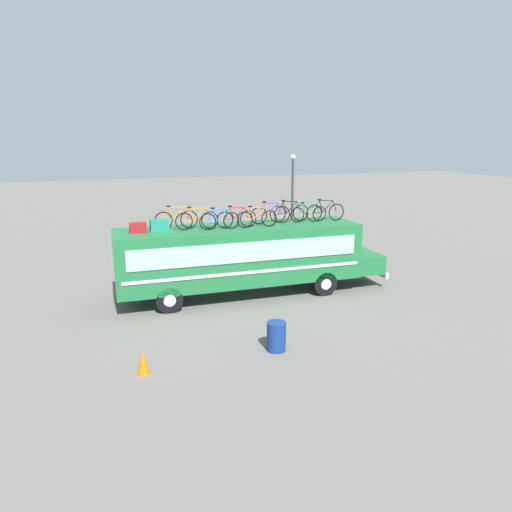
{
  "coord_description": "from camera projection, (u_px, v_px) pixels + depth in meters",
  "views": [
    {
      "loc": [
        -5.09,
        -17.93,
        6.53
      ],
      "look_at": [
        0.71,
        0.0,
        1.67
      ],
      "focal_mm": 32.31,
      "sensor_mm": 36.0,
      "label": 1
    }
  ],
  "objects": [
    {
      "name": "rooftop_bicycle_8",
      "position": [
        308.0,
        213.0,
        19.92
      ],
      "size": [
        1.7,
        0.44,
        0.87
      ],
      "color": "black",
      "rests_on": "bus"
    },
    {
      "name": "luggage_bag_1",
      "position": [
        138.0,
        228.0,
        17.65
      ],
      "size": [
        0.64,
        0.42,
        0.39
      ],
      "primitive_type": "cube",
      "color": "maroon",
      "rests_on": "bus"
    },
    {
      "name": "luggage_bag_2",
      "position": [
        159.0,
        225.0,
        18.06
      ],
      "size": [
        0.72,
        0.46,
        0.44
      ],
      "primitive_type": "cube",
      "color": "#1E7F66",
      "rests_on": "bus"
    },
    {
      "name": "rooftop_bicycle_6",
      "position": [
        270.0,
        214.0,
        19.48
      ],
      "size": [
        1.77,
        0.44,
        0.97
      ],
      "color": "black",
      "rests_on": "bus"
    },
    {
      "name": "traffic_cone",
      "position": [
        143.0,
        362.0,
        13.04
      ],
      "size": [
        0.37,
        0.37,
        0.7
      ],
      "primitive_type": "cone",
      "color": "orange",
      "rests_on": "ground"
    },
    {
      "name": "rooftop_bicycle_7",
      "position": [
        289.0,
        213.0,
        19.89
      ],
      "size": [
        1.79,
        0.44,
        0.97
      ],
      "color": "black",
      "rests_on": "bus"
    },
    {
      "name": "rooftop_bicycle_2",
      "position": [
        197.0,
        220.0,
        18.22
      ],
      "size": [
        1.73,
        0.44,
        0.93
      ],
      "color": "black",
      "rests_on": "bus"
    },
    {
      "name": "rooftop_bicycle_3",
      "position": [
        220.0,
        220.0,
        18.22
      ],
      "size": [
        1.64,
        0.44,
        0.9
      ],
      "color": "black",
      "rests_on": "bus"
    },
    {
      "name": "trash_bin",
      "position": [
        276.0,
        336.0,
        14.46
      ],
      "size": [
        0.6,
        0.6,
        0.94
      ],
      "primitive_type": "cylinder",
      "color": "navy",
      "rests_on": "ground"
    },
    {
      "name": "rooftop_bicycle_4",
      "position": [
        237.0,
        218.0,
        18.57
      ],
      "size": [
        1.67,
        0.44,
        0.92
      ],
      "color": "black",
      "rests_on": "bus"
    },
    {
      "name": "ground_plane",
      "position": [
        240.0,
        295.0,
        19.67
      ],
      "size": [
        120.0,
        120.0,
        0.0
      ],
      "primitive_type": "plane",
      "color": "#605E59"
    },
    {
      "name": "street_lamp",
      "position": [
        292.0,
        197.0,
        26.54
      ],
      "size": [
        0.29,
        0.29,
        5.6
      ],
      "color": "#38383D",
      "rests_on": "ground"
    },
    {
      "name": "bus",
      "position": [
        245.0,
        255.0,
        19.3
      ],
      "size": [
        11.57,
        2.55,
        2.98
      ],
      "color": "#1E6B38",
      "rests_on": "ground"
    },
    {
      "name": "rooftop_bicycle_9",
      "position": [
        325.0,
        212.0,
        20.06
      ],
      "size": [
        1.82,
        0.44,
        0.98
      ],
      "color": "black",
      "rests_on": "bus"
    },
    {
      "name": "rooftop_bicycle_5",
      "position": [
        257.0,
        218.0,
        18.68
      ],
      "size": [
        1.72,
        0.44,
        0.89
      ],
      "color": "black",
      "rests_on": "bus"
    },
    {
      "name": "rooftop_bicycle_1",
      "position": [
        176.0,
        219.0,
        18.35
      ],
      "size": [
        1.74,
        0.44,
        0.95
      ],
      "color": "black",
      "rests_on": "bus"
    }
  ]
}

